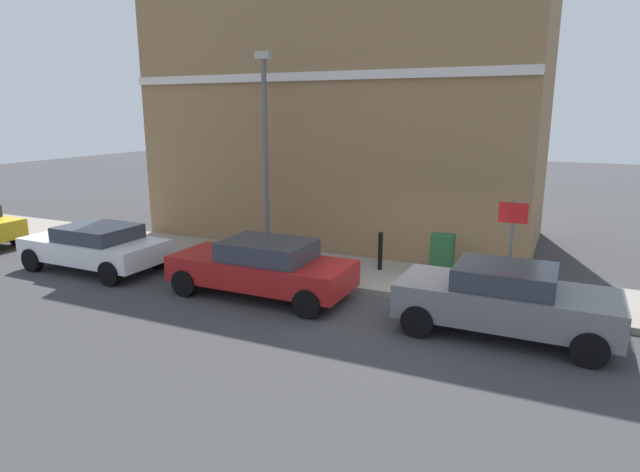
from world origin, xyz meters
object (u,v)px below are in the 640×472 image
car_red (262,267)px  lamppost (265,147)px  car_white (95,246)px  utility_cabinet (442,258)px  bollard_near_cabinet (380,249)px  street_sign (511,237)px  car_grey (505,299)px

car_red → lamppost: bearing=-61.5°
car_white → lamppost: size_ratio=0.70×
utility_cabinet → bollard_near_cabinet: (0.10, 1.67, 0.02)m
street_sign → utility_cabinet: bearing=54.3°
car_red → street_sign: street_sign is taller
car_white → lamppost: bearing=-143.0°
bollard_near_cabinet → lamppost: bearing=90.9°
car_grey → car_red: size_ratio=0.94×
bollard_near_cabinet → street_sign: 3.76m
car_grey → utility_cabinet: car_grey is taller
car_red → street_sign: size_ratio=1.90×
car_white → street_sign: street_sign is taller
car_red → lamppost: lamppost is taller
bollard_near_cabinet → street_sign: bearing=-111.5°
car_grey → lamppost: bearing=-21.1°
car_grey → street_sign: bearing=-85.9°
street_sign → car_white: bearing=98.2°
car_red → utility_cabinet: 4.52m
bollard_near_cabinet → street_sign: size_ratio=0.45×
car_red → car_white: car_red is taller
utility_cabinet → lamppost: size_ratio=0.20×
car_red → lamppost: (2.71, 1.47, 2.58)m
bollard_near_cabinet → lamppost: 4.31m
car_grey → utility_cabinet: size_ratio=3.58×
car_white → lamppost: lamppost is taller
car_red → street_sign: (1.44, -5.36, 0.94)m
car_grey → bollard_near_cabinet: (2.75, 3.48, -0.03)m
utility_cabinet → car_red: bearing=126.2°
utility_cabinet → car_white: bearing=107.3°
car_white → utility_cabinet: (2.77, -8.92, -0.00)m
car_red → bollard_near_cabinet: car_red is taller
street_sign → lamppost: lamppost is taller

